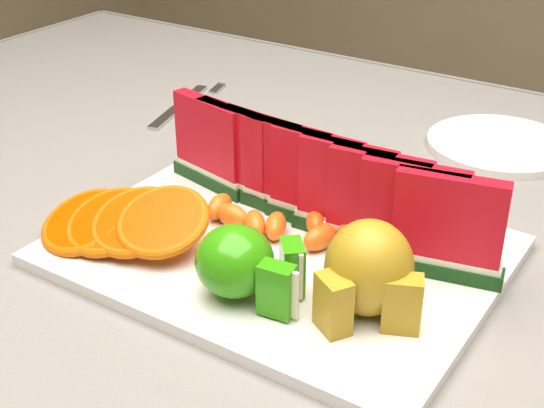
{
  "coord_description": "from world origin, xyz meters",
  "views": [
    {
      "loc": [
        0.37,
        -0.59,
        1.15
      ],
      "look_at": [
        0.03,
        -0.07,
        0.81
      ],
      "focal_mm": 50.0,
      "sensor_mm": 36.0,
      "label": 1
    }
  ],
  "objects": [
    {
      "name": "watermelon_row",
      "position": [
        0.05,
        -0.02,
        0.82
      ],
      "size": [
        0.39,
        0.07,
        0.1
      ],
      "color": "#0D3608",
      "rests_on": "platter"
    },
    {
      "name": "fork",
      "position": [
        -0.29,
        0.19,
        0.76
      ],
      "size": [
        0.06,
        0.19,
        0.0
      ],
      "color": "silver",
      "rests_on": "tablecloth"
    },
    {
      "name": "tablecloth",
      "position": [
        0.0,
        0.0,
        0.72
      ],
      "size": [
        1.53,
        1.03,
        0.2
      ],
      "color": "slate",
      "rests_on": "table"
    },
    {
      "name": "orange_fan_back",
      "position": [
        0.03,
        0.05,
        0.79
      ],
      "size": [
        0.29,
        0.11,
        0.04
      ],
      "color": "#D85910",
      "rests_on": "platter"
    },
    {
      "name": "orange_fan_front",
      "position": [
        -0.08,
        -0.15,
        0.79
      ],
      "size": [
        0.18,
        0.13,
        0.05
      ],
      "color": "#D85910",
      "rests_on": "platter"
    },
    {
      "name": "apple_cluster",
      "position": [
        0.06,
        -0.16,
        0.8
      ],
      "size": [
        0.11,
        0.09,
        0.06
      ],
      "color": "#2B7A08",
      "rests_on": "platter"
    },
    {
      "name": "platter",
      "position": [
        0.04,
        -0.07,
        0.76
      ],
      "size": [
        0.4,
        0.3,
        0.01
      ],
      "color": "silver",
      "rests_on": "tablecloth"
    },
    {
      "name": "side_plate",
      "position": [
        0.14,
        0.29,
        0.76
      ],
      "size": [
        0.23,
        0.23,
        0.01
      ],
      "color": "silver",
      "rests_on": "tablecloth"
    },
    {
      "name": "pear_cluster",
      "position": [
        0.16,
        -0.12,
        0.81
      ],
      "size": [
        0.1,
        0.1,
        0.08
      ],
      "color": "#9E8713",
      "rests_on": "platter"
    },
    {
      "name": "tangerine_segments",
      "position": [
        0.03,
        -0.05,
        0.78
      ],
      "size": [
        0.16,
        0.08,
        0.02
      ],
      "color": "orange",
      "rests_on": "platter"
    },
    {
      "name": "table",
      "position": [
        0.0,
        0.0,
        0.65
      ],
      "size": [
        1.4,
        0.9,
        0.75
      ],
      "color": "#432F1D",
      "rests_on": "ground"
    }
  ]
}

